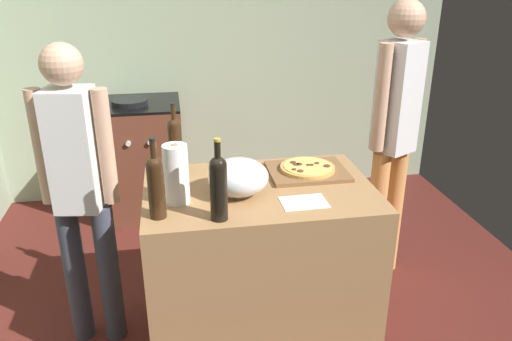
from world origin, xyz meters
name	(u,v)px	position (x,y,z in m)	size (l,w,h in m)	color
ground_plane	(229,266)	(0.00, 1.26, -0.01)	(4.02, 3.13, 0.02)	#511E19
kitchen_wall_rear	(206,42)	(0.00, 2.58, 1.30)	(4.02, 0.10, 2.60)	#99A889
counter	(259,265)	(0.09, 0.57, 0.44)	(1.12, 0.74, 0.89)	#9E7247
cutting_board	(307,171)	(0.37, 0.71, 0.90)	(0.40, 0.32, 0.02)	brown
pizza	(307,168)	(0.37, 0.71, 0.92)	(0.28, 0.28, 0.03)	tan
mixing_bowl	(238,177)	(-0.02, 0.52, 0.97)	(0.28, 0.28, 0.17)	#B2B2B7
paper_towel_roll	(176,174)	(-0.31, 0.48, 1.02)	(0.11, 0.11, 0.28)	white
wine_bottle_clear	(218,185)	(-0.14, 0.28, 1.05)	(0.07, 0.07, 0.36)	black
wine_bottle_amber	(156,184)	(-0.39, 0.35, 1.04)	(0.07, 0.07, 0.36)	#331E0F
wine_bottle_dark	(175,143)	(-0.30, 0.84, 1.05)	(0.07, 0.07, 0.37)	#331E0F
recipe_sheet	(304,202)	(0.26, 0.37, 0.89)	(0.21, 0.15, 0.00)	white
stove	(143,159)	(-0.56, 2.18, 0.46)	(0.61, 0.61, 0.96)	brown
person_in_stripes	(79,185)	(-0.77, 0.71, 0.91)	(0.37, 0.23, 1.58)	#383D4C
person_in_red	(394,128)	(0.98, 1.03, 0.99)	(0.33, 0.27, 1.72)	#D88C4C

